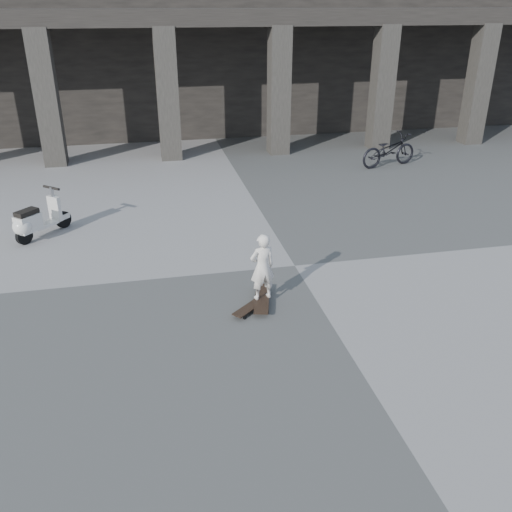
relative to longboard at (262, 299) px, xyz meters
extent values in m
plane|color=#484846|center=(0.93, 1.27, -0.08)|extent=(90.00, 90.00, 0.00)
cube|color=black|center=(0.93, 15.27, 2.92)|extent=(28.00, 6.00, 6.00)
cube|color=black|center=(0.93, 10.87, 4.12)|extent=(28.00, 2.80, 0.50)
cube|color=#2B2924|center=(-4.43, 9.77, 1.92)|extent=(0.65, 0.65, 4.00)
cube|color=#2B2924|center=(-0.86, 9.77, 1.92)|extent=(0.65, 0.65, 4.00)
cube|color=#2B2924|center=(2.72, 9.77, 1.92)|extent=(0.65, 0.65, 4.00)
cube|color=#2B2924|center=(6.29, 9.77, 1.92)|extent=(0.65, 0.65, 4.00)
cube|color=#2B2924|center=(9.86, 9.77, 1.92)|extent=(0.65, 0.65, 4.00)
cube|color=black|center=(0.00, 0.00, 0.01)|extent=(0.49, 1.04, 0.02)
cube|color=#B2B2B7|center=(0.09, 0.34, -0.03)|extent=(0.22, 0.11, 0.03)
cube|color=#B2B2B7|center=(-0.09, -0.34, -0.03)|extent=(0.22, 0.11, 0.03)
cylinder|color=black|center=(-0.01, 0.37, -0.04)|extent=(0.05, 0.08, 0.08)
cylinder|color=black|center=(0.19, 0.32, -0.04)|extent=(0.05, 0.08, 0.08)
cylinder|color=black|center=(-0.19, -0.32, -0.04)|extent=(0.05, 0.08, 0.08)
cylinder|color=black|center=(0.01, -0.37, -0.04)|extent=(0.05, 0.08, 0.08)
cube|color=black|center=(-0.25, -0.21, 0.00)|extent=(0.69, 0.64, 0.02)
cube|color=#B2B2B7|center=(-0.05, -0.04, -0.04)|extent=(0.15, 0.16, 0.03)
cube|color=#B2B2B7|center=(-0.44, -0.39, -0.04)|extent=(0.15, 0.16, 0.03)
cylinder|color=black|center=(-0.10, 0.03, -0.05)|extent=(0.07, 0.06, 0.07)
cylinder|color=black|center=(0.01, -0.10, -0.05)|extent=(0.07, 0.06, 0.07)
cylinder|color=black|center=(-0.50, -0.32, -0.05)|extent=(0.07, 0.06, 0.07)
cylinder|color=black|center=(-0.39, -0.45, -0.05)|extent=(0.07, 0.06, 0.07)
imported|color=silver|center=(0.00, 0.00, 0.60)|extent=(0.47, 0.35, 1.16)
cylinder|color=black|center=(-3.64, 4.25, 0.11)|extent=(0.32, 0.34, 0.38)
cylinder|color=black|center=(-4.35, 3.45, 0.11)|extent=(0.32, 0.34, 0.38)
cube|color=silver|center=(-3.97, 3.87, 0.16)|extent=(0.56, 0.59, 0.07)
cube|color=silver|center=(-4.24, 3.57, 0.34)|extent=(0.57, 0.59, 0.36)
sphere|color=silver|center=(-4.35, 3.45, 0.31)|extent=(0.39, 0.39, 0.39)
cube|color=black|center=(-4.24, 3.57, 0.58)|extent=(0.49, 0.51, 0.09)
cube|color=silver|center=(-3.76, 4.11, 0.44)|extent=(0.30, 0.28, 0.55)
cube|color=silver|center=(-3.64, 4.25, 0.18)|extent=(0.28, 0.30, 0.11)
cylinder|color=#B2B2B7|center=(-3.76, 4.11, 0.78)|extent=(0.12, 0.12, 0.28)
cylinder|color=black|center=(-3.76, 4.11, 0.91)|extent=(0.39, 0.35, 0.06)
sphere|color=white|center=(-3.73, 4.15, 0.67)|extent=(0.11, 0.11, 0.11)
imported|color=black|center=(5.64, 7.46, 0.42)|extent=(2.02, 1.11, 1.01)
camera|label=1|loc=(-1.75, -7.77, 4.54)|focal=38.00mm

